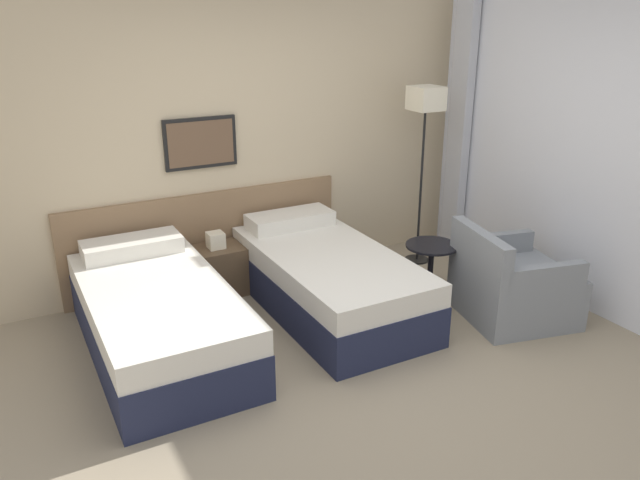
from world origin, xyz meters
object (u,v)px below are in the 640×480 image
(side_table, at_px, (431,261))
(armchair, at_px, (512,287))
(nightstand, at_px, (218,269))
(floor_lamp, at_px, (425,112))
(bed_near_door, at_px, (159,317))
(bed_near_window, at_px, (328,280))

(side_table, bearing_deg, armchair, -54.81)
(nightstand, relative_size, floor_lamp, 0.33)
(floor_lamp, relative_size, armchair, 1.78)
(bed_near_door, bearing_deg, armchair, -17.20)
(nightstand, distance_m, armchair, 2.53)
(bed_near_window, relative_size, side_table, 3.78)
(bed_near_window, relative_size, floor_lamp, 1.13)
(bed_near_door, distance_m, nightstand, 1.03)
(bed_near_window, xyz_separation_m, floor_lamp, (1.32, 0.52, 1.23))
(bed_near_window, distance_m, armchair, 1.52)
(nightstand, bearing_deg, bed_near_window, -45.94)
(nightstand, distance_m, side_table, 1.88)
(armchair, bearing_deg, floor_lamp, 10.44)
(side_table, relative_size, armchair, 0.53)
(armchair, bearing_deg, bed_near_window, 69.25)
(floor_lamp, bearing_deg, bed_near_window, -158.60)
(bed_near_window, relative_size, nightstand, 3.40)
(nightstand, bearing_deg, armchair, -38.51)
(bed_near_window, height_order, nightstand, bed_near_window)
(side_table, xyz_separation_m, armchair, (0.40, -0.57, -0.10))
(side_table, distance_m, armchair, 0.70)
(bed_near_window, xyz_separation_m, nightstand, (-0.72, 0.74, -0.04))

